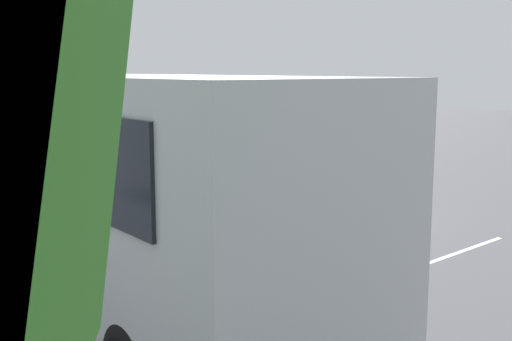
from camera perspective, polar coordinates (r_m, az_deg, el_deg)
name	(u,v)px	position (r m, az deg, el deg)	size (l,w,h in m)	color
ground_plane	(277,217)	(14.43, 1.92, -4.23)	(80.00, 80.00, 0.00)	#4C4C51
tour_bus	(87,183)	(9.78, -15.02, -1.09)	(10.64, 2.93, 3.25)	#B7BABF
spectator_far_left	(285,213)	(10.02, 2.62, -3.83)	(0.57, 0.32, 1.81)	black
spectator_left	(246,202)	(11.26, -0.95, -2.88)	(0.57, 0.33, 1.67)	#473823
spectator_centre	(191,191)	(12.15, -5.88, -1.82)	(0.58, 0.35, 1.73)	#473823
spectator_right	(170,184)	(13.14, -7.76, -1.21)	(0.57, 0.31, 1.68)	black
parked_motorcycle_silver	(309,273)	(9.06, 4.83, -9.21)	(2.05, 0.58, 0.99)	black
stunt_motorcycle	(249,149)	(18.69, -0.64, 1.95)	(1.95, 0.96, 1.68)	black
traffic_cone	(275,180)	(17.46, 1.70, -0.87)	(0.34, 0.34, 0.63)	orange
bay_line_a	(452,255)	(12.09, 17.28, -7.27)	(0.21, 3.53, 0.01)	white
bay_line_b	(346,228)	(13.59, 8.10, -5.14)	(0.25, 4.81, 0.01)	white
bay_line_c	(266,208)	(15.39, 0.95, -3.37)	(0.22, 3.79, 0.01)	white
bay_line_d	(205,192)	(17.38, -4.63, -1.96)	(0.23, 4.13, 0.01)	white
bay_line_e	(156,180)	(19.51, -9.01, -0.83)	(0.25, 4.93, 0.01)	white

